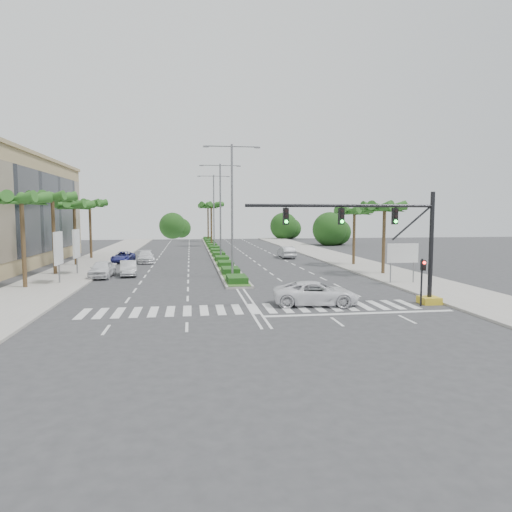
{
  "coord_description": "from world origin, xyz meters",
  "views": [
    {
      "loc": [
        -3.76,
        -27.2,
        5.77
      ],
      "look_at": [
        0.56,
        2.73,
        3.0
      ],
      "focal_mm": 32.0,
      "sensor_mm": 36.0,
      "label": 1
    }
  ],
  "objects_px": {
    "car_parked_a": "(102,269)",
    "car_parked_b": "(128,268)",
    "car_parked_c": "(123,257)",
    "car_parked_d": "(146,257)",
    "car_crossing": "(316,293)",
    "car_right": "(286,252)"
  },
  "relations": [
    {
      "from": "car_right",
      "to": "car_parked_c",
      "type": "bearing_deg",
      "value": 6.31
    },
    {
      "from": "car_crossing",
      "to": "car_parked_a",
      "type": "bearing_deg",
      "value": 55.49
    },
    {
      "from": "car_parked_c",
      "to": "car_parked_d",
      "type": "xyz_separation_m",
      "value": [
        2.7,
        -0.65,
        0.05
      ]
    },
    {
      "from": "car_parked_b",
      "to": "car_crossing",
      "type": "distance_m",
      "value": 21.2
    },
    {
      "from": "car_parked_d",
      "to": "car_right",
      "type": "height_order",
      "value": "car_right"
    },
    {
      "from": "car_parked_a",
      "to": "car_parked_c",
      "type": "distance_m",
      "value": 13.32
    },
    {
      "from": "car_parked_b",
      "to": "car_parked_c",
      "type": "xyz_separation_m",
      "value": [
        -2.2,
        12.25,
        -0.05
      ]
    },
    {
      "from": "car_parked_a",
      "to": "car_parked_c",
      "type": "height_order",
      "value": "car_parked_a"
    },
    {
      "from": "car_parked_d",
      "to": "car_crossing",
      "type": "bearing_deg",
      "value": -71.52
    },
    {
      "from": "car_parked_a",
      "to": "car_crossing",
      "type": "xyz_separation_m",
      "value": [
        15.92,
        -15.08,
        -0.03
      ]
    },
    {
      "from": "car_parked_d",
      "to": "car_crossing",
      "type": "height_order",
      "value": "car_crossing"
    },
    {
      "from": "car_parked_c",
      "to": "car_parked_d",
      "type": "distance_m",
      "value": 2.78
    },
    {
      "from": "car_crossing",
      "to": "car_right",
      "type": "xyz_separation_m",
      "value": [
        4.69,
        31.14,
        0.02
      ]
    },
    {
      "from": "car_parked_b",
      "to": "car_parked_a",
      "type": "bearing_deg",
      "value": -161.94
    },
    {
      "from": "car_parked_a",
      "to": "car_parked_c",
      "type": "relative_size",
      "value": 0.99
    },
    {
      "from": "car_parked_a",
      "to": "car_parked_b",
      "type": "bearing_deg",
      "value": 27.7
    },
    {
      "from": "car_parked_a",
      "to": "car_right",
      "type": "relative_size",
      "value": 0.98
    },
    {
      "from": "car_parked_c",
      "to": "car_right",
      "type": "xyz_separation_m",
      "value": [
        20.62,
        2.74,
        0.13
      ]
    },
    {
      "from": "car_parked_a",
      "to": "car_right",
      "type": "xyz_separation_m",
      "value": [
        20.61,
        16.06,
        -0.01
      ]
    },
    {
      "from": "car_parked_a",
      "to": "car_parked_c",
      "type": "xyz_separation_m",
      "value": [
        -0.01,
        13.32,
        -0.14
      ]
    },
    {
      "from": "car_right",
      "to": "car_parked_b",
      "type": "bearing_deg",
      "value": 37.88
    },
    {
      "from": "car_parked_a",
      "to": "car_crossing",
      "type": "relative_size",
      "value": 0.85
    }
  ]
}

